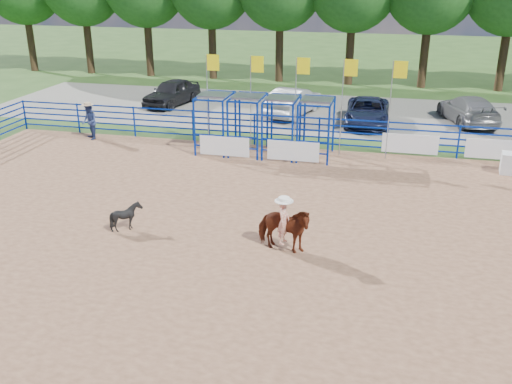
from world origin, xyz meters
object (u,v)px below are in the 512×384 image
calf (126,216)px  car_c (367,112)px  horse_and_rider (283,225)px  car_b (293,101)px  spectator_cowboy (89,121)px  car_a (172,92)px  car_d (468,110)px

calf → car_c: 16.35m
horse_and_rider → calf: 5.08m
calf → car_b: car_b is taller
spectator_cowboy → car_a: size_ratio=0.40×
horse_and_rider → car_b: size_ratio=0.51×
spectator_cowboy → car_d: 19.44m
horse_and_rider → car_c: horse_and_rider is taller
calf → car_c: (6.64, 14.95, 0.20)m
calf → car_a: 17.63m
calf → car_d: 20.27m
car_c → spectator_cowboy: bearing=-156.5°
horse_and_rider → car_a: bearing=120.4°
calf → spectator_cowboy: (-6.13, 9.01, 0.43)m
car_c → car_a: bearing=169.1°
calf → spectator_cowboy: bearing=39.0°
calf → car_a: (-5.01, 16.89, 0.29)m
horse_and_rider → spectator_cowboy: horse_and_rider is taller
car_d → car_b: bearing=-13.0°
car_a → car_d: car_a is taller
horse_and_rider → car_c: size_ratio=0.49×
spectator_cowboy → horse_and_rider: bearing=-39.7°
car_b → car_a: bearing=7.9°
car_b → car_c: (4.13, -1.13, -0.10)m
calf → car_d: car_d is taller
car_c → car_d: 5.40m
calf → spectator_cowboy: 10.91m
car_b → car_c: bearing=178.8°
calf → car_c: bearing=-19.2°
spectator_cowboy → car_c: bearing=24.9°
horse_and_rider → car_c: (1.58, 15.24, -0.17)m
horse_and_rider → calf: (-5.06, 0.29, -0.37)m
calf → car_a: car_a is taller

